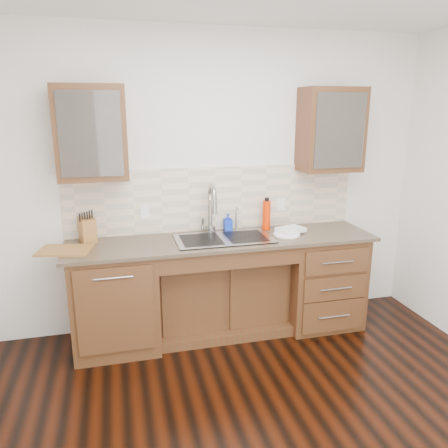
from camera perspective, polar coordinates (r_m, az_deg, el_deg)
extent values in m
cube|color=white|center=(4.08, -1.37, 5.49)|extent=(4.00, 0.10, 2.70)
cube|color=#593014|center=(3.91, -13.99, -9.42)|extent=(0.70, 0.62, 0.88)
cube|color=#593014|center=(4.12, -0.44, -8.99)|extent=(1.20, 0.44, 0.70)
cube|color=#593014|center=(4.31, 12.29, -6.91)|extent=(0.70, 0.62, 0.88)
cube|color=#84705B|center=(3.83, -0.09, -2.15)|extent=(2.70, 0.65, 0.03)
cube|color=beige|center=(4.05, -1.17, 3.32)|extent=(2.70, 0.02, 0.59)
cube|color=#9E9EA5|center=(3.84, -0.04, -3.21)|extent=(0.84, 0.46, 0.19)
cylinder|color=#999993|center=(3.96, -1.83, 1.65)|extent=(0.04, 0.04, 0.40)
cylinder|color=#999993|center=(4.05, 1.61, 0.78)|extent=(0.02, 0.02, 0.24)
cube|color=#593014|center=(3.72, -16.94, 11.29)|extent=(0.55, 0.34, 0.75)
cube|color=#593014|center=(4.19, 13.76, 11.85)|extent=(0.55, 0.34, 0.75)
cube|color=white|center=(3.97, -10.31, 1.57)|extent=(0.08, 0.01, 0.12)
cube|color=white|center=(4.25, 7.47, 2.57)|extent=(0.08, 0.01, 0.12)
imported|color=#112FBB|center=(4.07, 0.52, 0.26)|extent=(0.07, 0.07, 0.16)
cylinder|color=red|center=(4.10, 5.57, 1.14)|extent=(0.09, 0.09, 0.28)
cylinder|color=white|center=(3.97, 8.19, -1.37)|extent=(0.31, 0.31, 0.01)
cube|color=silver|center=(4.03, 8.69, -0.73)|extent=(0.28, 0.24, 0.04)
cube|color=brown|center=(3.90, -17.41, -0.72)|extent=(0.16, 0.21, 0.21)
cube|color=#935A1F|center=(3.72, -20.05, -3.25)|extent=(0.46, 0.37, 0.02)
imported|color=white|center=(3.73, -18.89, 10.34)|extent=(0.15, 0.15, 0.10)
imported|color=silver|center=(3.72, -15.91, 10.59)|extent=(0.13, 0.13, 0.10)
imported|color=silver|center=(4.17, 13.22, 11.18)|extent=(0.16, 0.16, 0.10)
imported|color=white|center=(4.25, 15.38, 11.12)|extent=(0.13, 0.13, 0.10)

